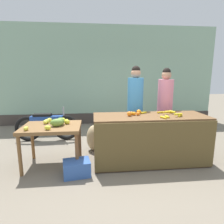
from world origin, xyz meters
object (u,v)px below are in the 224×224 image
vendor_woman_blue_shirt (135,108)px  vendor_woman_pink_shirt (165,108)px  produce_sack (94,138)px  produce_crate (77,168)px  parked_motorcycle (47,125)px

vendor_woman_blue_shirt → vendor_woman_pink_shirt: vendor_woman_blue_shirt is taller
produce_sack → vendor_woman_blue_shirt: bearing=0.4°
vendor_woman_pink_shirt → produce_sack: (-1.62, -0.08, -0.63)m
vendor_woman_pink_shirt → produce_crate: 2.36m
vendor_woman_blue_shirt → produce_sack: size_ratio=3.21×
parked_motorcycle → produce_crate: size_ratio=3.64×
parked_motorcycle → produce_sack: bearing=-33.1°
parked_motorcycle → produce_crate: (0.88, -1.82, -0.27)m
vendor_woman_pink_shirt → parked_motorcycle: size_ratio=1.14×
parked_motorcycle → produce_crate: 2.04m
vendor_woman_pink_shirt → parked_motorcycle: (-2.81, 0.70, -0.52)m
vendor_woman_pink_shirt → produce_crate: bearing=-149.7°
vendor_woman_pink_shirt → produce_sack: 1.74m
produce_sack → vendor_woman_pink_shirt: bearing=2.8°
vendor_woman_blue_shirt → produce_crate: size_ratio=4.23×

